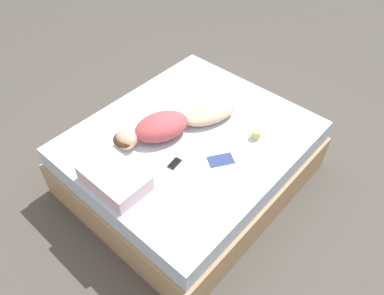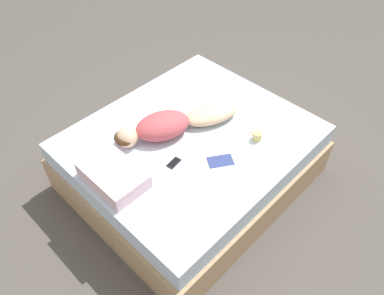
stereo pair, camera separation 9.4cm
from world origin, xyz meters
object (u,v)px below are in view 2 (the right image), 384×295
(person, at_px, (173,124))
(coffee_mug, at_px, (257,136))
(cell_phone, at_px, (174,163))
(open_magazine, at_px, (223,170))

(person, relative_size, coffee_mug, 10.72)
(person, distance_m, cell_phone, 0.40)
(person, bearing_deg, cell_phone, 158.61)
(cell_phone, bearing_deg, person, -50.63)
(open_magazine, bearing_deg, person, 29.77)
(coffee_mug, distance_m, cell_phone, 0.78)
(open_magazine, xyz_separation_m, coffee_mug, (0.03, -0.48, 0.04))
(person, distance_m, coffee_mug, 0.76)
(open_magazine, distance_m, coffee_mug, 0.48)
(person, height_order, open_magazine, person)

